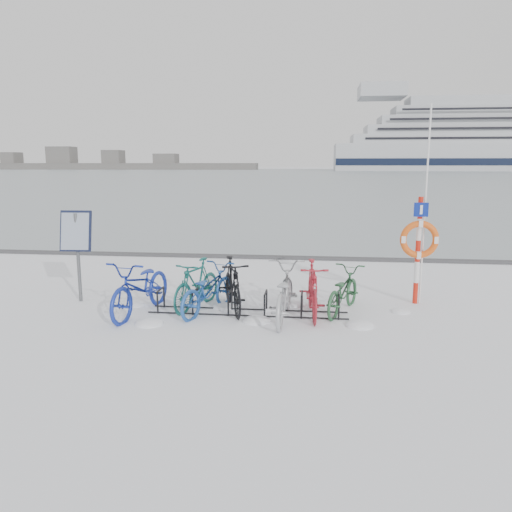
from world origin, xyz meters
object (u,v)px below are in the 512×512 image
(info_board, at_px, (76,237))
(cruise_ferry, at_px, (492,142))
(lifebuoy_station, at_px, (419,240))
(bike_rack, at_px, (248,305))

(info_board, distance_m, cruise_ferry, 234.35)
(info_board, distance_m, lifebuoy_station, 7.29)
(info_board, height_order, lifebuoy_station, lifebuoy_station)
(bike_rack, relative_size, lifebuoy_station, 0.96)
(info_board, xyz_separation_m, cruise_ferry, (80.13, 219.97, 10.67))
(bike_rack, xyz_separation_m, cruise_ferry, (76.36, 220.42, 11.92))
(bike_rack, height_order, lifebuoy_station, lifebuoy_station)
(lifebuoy_station, bearing_deg, cruise_ferry, 71.62)
(info_board, bearing_deg, bike_rack, -10.11)
(lifebuoy_station, relative_size, cruise_ferry, 0.03)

